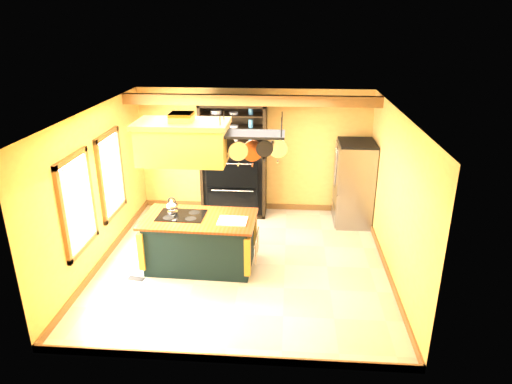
# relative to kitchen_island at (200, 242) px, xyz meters

# --- Properties ---
(floor) EXTENTS (5.00, 5.00, 0.00)m
(floor) POSITION_rel_kitchen_island_xyz_m (0.73, 0.12, -0.47)
(floor) COLOR beige
(floor) RESTS_ON ground
(ceiling) EXTENTS (5.00, 5.00, 0.00)m
(ceiling) POSITION_rel_kitchen_island_xyz_m (0.73, 0.12, 2.23)
(ceiling) COLOR white
(ceiling) RESTS_ON wall_back
(wall_back) EXTENTS (5.00, 0.02, 2.70)m
(wall_back) POSITION_rel_kitchen_island_xyz_m (0.73, 2.62, 0.88)
(wall_back) COLOR #E7AF54
(wall_back) RESTS_ON floor
(wall_front) EXTENTS (5.00, 0.02, 2.70)m
(wall_front) POSITION_rel_kitchen_island_xyz_m (0.73, -2.38, 0.88)
(wall_front) COLOR #E7AF54
(wall_front) RESTS_ON floor
(wall_left) EXTENTS (0.02, 5.00, 2.70)m
(wall_left) POSITION_rel_kitchen_island_xyz_m (-1.77, 0.12, 0.88)
(wall_left) COLOR #E7AF54
(wall_left) RESTS_ON floor
(wall_right) EXTENTS (0.02, 5.00, 2.70)m
(wall_right) POSITION_rel_kitchen_island_xyz_m (3.23, 0.12, 0.88)
(wall_right) COLOR #E7AF54
(wall_right) RESTS_ON floor
(ceiling_beam) EXTENTS (5.00, 0.15, 0.20)m
(ceiling_beam) POSITION_rel_kitchen_island_xyz_m (0.73, 1.82, 2.12)
(ceiling_beam) COLOR brown
(ceiling_beam) RESTS_ON ceiling
(window_near) EXTENTS (0.06, 1.06, 1.56)m
(window_near) POSITION_rel_kitchen_island_xyz_m (-1.74, -0.68, 0.93)
(window_near) COLOR brown
(window_near) RESTS_ON wall_left
(window_far) EXTENTS (0.06, 1.06, 1.56)m
(window_far) POSITION_rel_kitchen_island_xyz_m (-1.74, 0.72, 0.93)
(window_far) COLOR brown
(window_far) RESTS_ON wall_left
(kitchen_island) EXTENTS (1.94, 1.12, 1.11)m
(kitchen_island) POSITION_rel_kitchen_island_xyz_m (0.00, 0.00, 0.00)
(kitchen_island) COLOR black
(kitchen_island) RESTS_ON floor
(range_hood) EXTENTS (1.47, 0.83, 0.80)m
(range_hood) POSITION_rel_kitchen_island_xyz_m (-0.20, -0.00, 1.78)
(range_hood) COLOR #B18B2C
(range_hood) RESTS_ON ceiling
(pot_rack) EXTENTS (1.11, 0.51, 0.79)m
(pot_rack) POSITION_rel_kitchen_island_xyz_m (0.91, 0.01, 1.81)
(pot_rack) COLOR black
(pot_rack) RESTS_ON ceiling
(refrigerator) EXTENTS (0.74, 0.88, 1.72)m
(refrigerator) POSITION_rel_kitchen_island_xyz_m (2.84, 2.02, 0.36)
(refrigerator) COLOR gray
(refrigerator) RESTS_ON floor
(hutch) EXTENTS (1.38, 0.63, 2.45)m
(hutch) POSITION_rel_kitchen_island_xyz_m (0.32, 2.36, 0.47)
(hutch) COLOR black
(hutch) RESTS_ON floor
(floor_register) EXTENTS (0.30, 0.17, 0.01)m
(floor_register) POSITION_rel_kitchen_island_xyz_m (-1.01, -0.52, -0.46)
(floor_register) COLOR black
(floor_register) RESTS_ON floor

